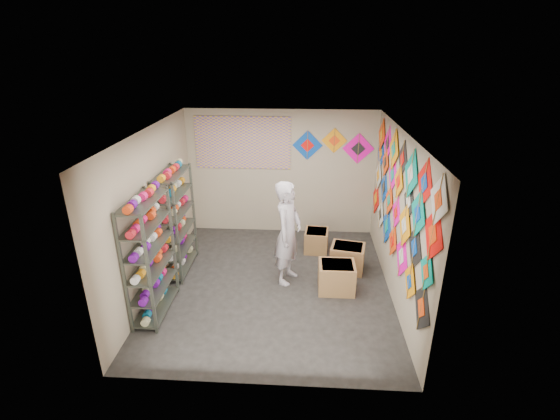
# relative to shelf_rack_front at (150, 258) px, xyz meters

# --- Properties ---
(ground) EXTENTS (4.50, 4.50, 0.00)m
(ground) POSITION_rel_shelf_rack_front_xyz_m (1.78, 0.85, -0.95)
(ground) COLOR black
(room_walls) EXTENTS (4.50, 4.50, 4.50)m
(room_walls) POSITION_rel_shelf_rack_front_xyz_m (1.78, 0.85, 0.69)
(room_walls) COLOR tan
(room_walls) RESTS_ON ground
(shelf_rack_front) EXTENTS (0.40, 1.10, 1.90)m
(shelf_rack_front) POSITION_rel_shelf_rack_front_xyz_m (0.00, 0.00, 0.00)
(shelf_rack_front) COLOR #4C5147
(shelf_rack_front) RESTS_ON ground
(shelf_rack_back) EXTENTS (0.40, 1.10, 1.90)m
(shelf_rack_back) POSITION_rel_shelf_rack_front_xyz_m (0.00, 1.30, 0.00)
(shelf_rack_back) COLOR #4C5147
(shelf_rack_back) RESTS_ON ground
(string_spools) EXTENTS (0.12, 2.36, 0.12)m
(string_spools) POSITION_rel_shelf_rack_front_xyz_m (-0.00, 0.65, 0.10)
(string_spools) COLOR #FD1871
(string_spools) RESTS_ON ground
(kite_wall_display) EXTENTS (0.06, 4.34, 2.09)m
(kite_wall_display) POSITION_rel_shelf_rack_front_xyz_m (3.76, 0.83, 0.71)
(kite_wall_display) COLOR black
(kite_wall_display) RESTS_ON room_walls
(back_wall_kites) EXTENTS (1.69, 0.02, 0.75)m
(back_wall_kites) POSITION_rel_shelf_rack_front_xyz_m (2.88, 3.09, 1.02)
(back_wall_kites) COLOR #0945B2
(back_wall_kites) RESTS_ON room_walls
(poster) EXTENTS (2.00, 0.01, 1.10)m
(poster) POSITION_rel_shelf_rack_front_xyz_m (0.98, 3.08, 1.05)
(poster) COLOR #6E4FAB
(poster) RESTS_ON room_walls
(shopkeeper) EXTENTS (0.94, 0.85, 1.84)m
(shopkeeper) POSITION_rel_shelf_rack_front_xyz_m (2.02, 1.05, -0.03)
(shopkeeper) COLOR beige
(shopkeeper) RESTS_ON ground
(carton_a) EXTENTS (0.61, 0.51, 0.50)m
(carton_a) POSITION_rel_shelf_rack_front_xyz_m (2.87, 0.76, -0.70)
(carton_a) COLOR olive
(carton_a) RESTS_ON ground
(carton_b) EXTENTS (0.69, 0.60, 0.49)m
(carton_b) POSITION_rel_shelf_rack_front_xyz_m (3.11, 1.46, -0.70)
(carton_b) COLOR olive
(carton_b) RESTS_ON ground
(carton_c) EXTENTS (0.50, 0.54, 0.44)m
(carton_c) POSITION_rel_shelf_rack_front_xyz_m (2.56, 2.18, -0.73)
(carton_c) COLOR olive
(carton_c) RESTS_ON ground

